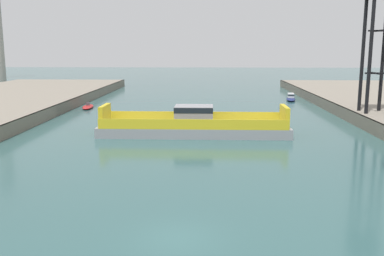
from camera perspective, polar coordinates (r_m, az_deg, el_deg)
ground_plane at (r=22.70m, az=-1.92°, el=-14.50°), size 400.00×400.00×0.00m
chain_ferry at (r=48.35m, az=0.25°, el=0.33°), size 21.29×5.85×3.30m
moored_boat_near_left at (r=82.16m, az=13.03°, el=3.93°), size 2.27×5.37×1.36m
moored_boat_near_right at (r=72.02m, az=-13.69°, el=2.78°), size 2.32×5.81×0.95m
crane_tower at (r=58.87m, az=23.84°, el=14.91°), size 3.33×3.33×16.99m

